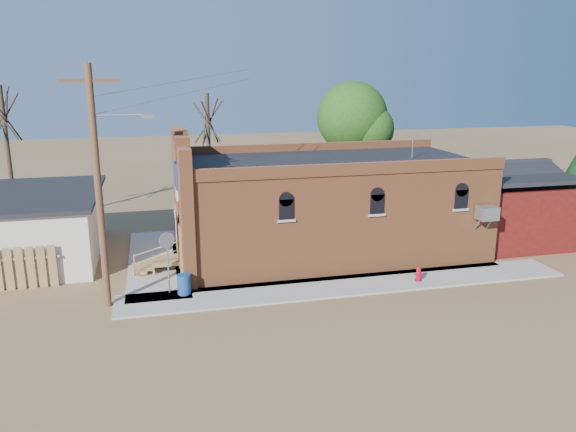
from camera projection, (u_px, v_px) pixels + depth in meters
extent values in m
plane|color=brown|center=(322.00, 298.00, 22.24)|extent=(120.00, 120.00, 0.00)
cube|color=#9E9991|center=(350.00, 285.00, 23.42)|extent=(19.00, 2.20, 0.08)
cube|color=#9E9991|center=(157.00, 261.00, 26.43)|extent=(2.60, 10.00, 0.08)
cube|color=#A75B33|center=(329.00, 208.00, 27.31)|extent=(14.00, 7.00, 4.50)
cube|color=black|center=(330.00, 161.00, 26.73)|extent=(13.80, 6.80, 0.12)
cube|color=#A75B33|center=(183.00, 203.00, 25.54)|extent=(0.50, 7.40, 5.80)
cube|color=#153F96|center=(176.00, 184.00, 24.07)|extent=(0.08, 1.10, 1.56)
cube|color=#999A9F|center=(487.00, 213.00, 24.91)|extent=(0.85, 0.65, 0.60)
cube|color=#540E0F|center=(500.00, 210.00, 29.65)|extent=(5.00, 6.00, 3.20)
cylinder|color=#533421|center=(99.00, 191.00, 20.36)|extent=(0.26, 0.26, 9.00)
cube|color=#533421|center=(89.00, 80.00, 19.39)|extent=(2.00, 0.12, 0.12)
cylinder|color=#999A9F|center=(119.00, 115.00, 19.89)|extent=(1.80, 0.08, 0.08)
cube|color=#999A9F|center=(148.00, 116.00, 20.14)|extent=(0.45, 0.22, 0.14)
cylinder|color=#453627|center=(209.00, 158.00, 32.84)|extent=(0.24, 0.24, 7.50)
cylinder|color=#453627|center=(9.00, 158.00, 31.20)|extent=(0.24, 0.24, 8.00)
cylinder|color=#453627|center=(351.00, 162.00, 35.53)|extent=(0.28, 0.28, 6.30)
sphere|color=#1C4814|center=(352.00, 117.00, 34.82)|extent=(4.40, 4.40, 4.40)
cylinder|color=#B10A19|center=(418.00, 280.00, 23.81)|extent=(0.30, 0.30, 0.05)
cylinder|color=#B10A19|center=(418.00, 274.00, 23.74)|extent=(0.21, 0.21, 0.49)
sphere|color=#B10A19|center=(419.00, 269.00, 23.68)|extent=(0.20, 0.20, 0.20)
cylinder|color=#B10A19|center=(420.00, 275.00, 23.63)|extent=(0.10, 0.11, 0.09)
cylinder|color=#B10A19|center=(416.00, 274.00, 23.71)|extent=(0.11, 0.10, 0.09)
cylinder|color=#B10A19|center=(421.00, 274.00, 23.77)|extent=(0.11, 0.10, 0.09)
cylinder|color=#999A9F|center=(168.00, 265.00, 22.28)|extent=(0.06, 0.06, 2.30)
cylinder|color=#999A9F|center=(167.00, 240.00, 22.00)|extent=(0.65, 0.29, 0.69)
cylinder|color=#A50A09|center=(167.00, 240.00, 22.04)|extent=(0.65, 0.29, 0.69)
cylinder|color=navy|center=(184.00, 284.00, 22.32)|extent=(0.65, 0.65, 0.81)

